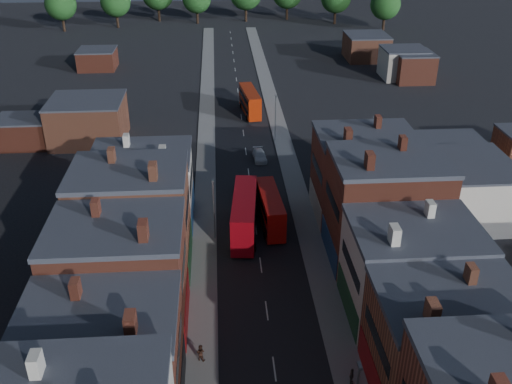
{
  "coord_description": "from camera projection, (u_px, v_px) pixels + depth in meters",
  "views": [
    {
      "loc": [
        -4.24,
        -29.38,
        38.02
      ],
      "look_at": [
        0.0,
        31.89,
        5.29
      ],
      "focal_mm": 40.0,
      "sensor_mm": 36.0,
      "label": 1
    }
  ],
  "objects": [
    {
      "name": "bus_1",
      "position": [
        270.0,
        209.0,
        71.87
      ],
      "size": [
        3.09,
        10.3,
        4.39
      ],
      "rotation": [
        0.0,
        0.0,
        0.07
      ],
      "color": "red",
      "rests_on": "ground"
    },
    {
      "name": "car_2",
      "position": [
        243.0,
        189.0,
        80.49
      ],
      "size": [
        2.51,
        4.53,
        1.2
      ],
      "primitive_type": "imported",
      "rotation": [
        0.0,
        0.0,
        -0.13
      ],
      "color": "black",
      "rests_on": "ground"
    },
    {
      "name": "lamp_post_3",
      "position": [
        275.0,
        115.0,
        94.93
      ],
      "size": [
        0.25,
        0.7,
        8.12
      ],
      "color": "slate",
      "rests_on": "ground"
    },
    {
      "name": "pavement_east",
      "position": [
        290.0,
        166.0,
        88.39
      ],
      "size": [
        3.0,
        200.0,
        0.12
      ],
      "primitive_type": "cube",
      "color": "gray",
      "rests_on": "ground"
    },
    {
      "name": "terrace_east",
      "position": [
        475.0,
        379.0,
        42.0
      ],
      "size": [
        12.0,
        80.0,
        12.18
      ],
      "primitive_type": "cube",
      "color": "brown",
      "rests_on": "ground"
    },
    {
      "name": "lamp_post_2",
      "position": [
        214.0,
        205.0,
        67.89
      ],
      "size": [
        0.25,
        0.7,
        8.12
      ],
      "color": "slate",
      "rests_on": "ground"
    },
    {
      "name": "ped_3",
      "position": [
        352.0,
        376.0,
        49.07
      ],
      "size": [
        0.7,
        1.04,
        1.62
      ],
      "primitive_type": "imported",
      "rotation": [
        0.0,
        0.0,
        1.26
      ],
      "color": "#4F4944",
      "rests_on": "pavement_east"
    },
    {
      "name": "car_3",
      "position": [
        260.0,
        156.0,
        90.14
      ],
      "size": [
        2.23,
        4.85,
        1.37
      ],
      "primitive_type": "imported",
      "rotation": [
        0.0,
        0.0,
        0.07
      ],
      "color": "silver",
      "rests_on": "ground"
    },
    {
      "name": "bus_0",
      "position": [
        244.0,
        214.0,
        69.84
      ],
      "size": [
        3.85,
        12.12,
        5.14
      ],
      "rotation": [
        0.0,
        0.0,
        -0.1
      ],
      "color": "#9F0913",
      "rests_on": "ground"
    },
    {
      "name": "ped_1",
      "position": [
        200.0,
        353.0,
        51.5
      ],
      "size": [
        0.94,
        0.74,
        1.71
      ],
      "primitive_type": "imported",
      "rotation": [
        0.0,
        0.0,
        2.75
      ],
      "color": "#43251B",
      "rests_on": "pavement_west"
    },
    {
      "name": "pavement_west",
      "position": [
        206.0,
        168.0,
        87.6
      ],
      "size": [
        3.0,
        200.0,
        0.12
      ],
      "primitive_type": "cube",
      "color": "gray",
      "rests_on": "ground"
    },
    {
      "name": "bus_2",
      "position": [
        250.0,
        101.0,
        107.87
      ],
      "size": [
        3.69,
        10.87,
        4.6
      ],
      "rotation": [
        0.0,
        0.0,
        0.12
      ],
      "color": "#A52307",
      "rests_on": "ground"
    }
  ]
}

